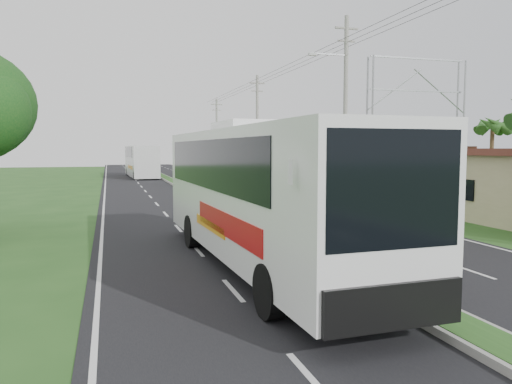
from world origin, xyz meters
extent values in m
plane|color=#254E1C|center=(0.00, 0.00, 0.00)|extent=(180.00, 180.00, 0.00)
cube|color=black|center=(0.00, 20.00, 0.01)|extent=(14.00, 160.00, 0.02)
cube|color=gray|center=(0.00, 20.00, 0.10)|extent=(1.20, 160.00, 0.17)
cube|color=#254E1C|center=(0.00, 20.00, 0.18)|extent=(0.95, 160.00, 0.02)
cube|color=silver|center=(-6.70, 20.00, 0.00)|extent=(0.12, 160.00, 0.01)
cube|color=silver|center=(6.70, 20.00, 0.00)|extent=(0.12, 160.00, 0.01)
cube|color=tan|center=(14.00, 22.00, 1.68)|extent=(7.00, 10.00, 3.35)
cube|color=#5D2C21|center=(14.00, 22.00, 3.51)|extent=(7.60, 10.60, 0.32)
cube|color=tan|center=(14.00, 36.00, 1.75)|extent=(8.00, 11.00, 3.50)
cube|color=#5D2C21|center=(14.00, 36.00, 3.66)|extent=(8.60, 11.60, 0.32)
cylinder|color=#473321|center=(9.40, 12.00, 2.30)|extent=(0.26, 0.26, 4.60)
cylinder|color=#473321|center=(8.80, 19.00, 2.70)|extent=(0.26, 0.26, 5.40)
cylinder|color=#473321|center=(9.30, 28.00, 2.40)|extent=(0.26, 0.26, 4.80)
cylinder|color=#473321|center=(17.50, 15.00, 2.60)|extent=(0.26, 0.26, 5.20)
cylinder|color=gray|center=(8.50, 18.00, 6.00)|extent=(0.28, 0.28, 12.00)
cube|color=gray|center=(8.50, 18.00, 11.20)|extent=(1.60, 0.12, 0.12)
cube|color=gray|center=(8.50, 18.00, 10.40)|extent=(1.20, 0.10, 0.10)
cube|color=gray|center=(7.30, 18.00, 9.50)|extent=(2.40, 0.10, 0.10)
cylinder|color=gray|center=(8.50, 38.00, 5.50)|extent=(0.28, 0.28, 11.00)
cube|color=gray|center=(8.50, 38.00, 10.20)|extent=(1.60, 0.12, 0.12)
cube|color=gray|center=(8.50, 38.00, 9.40)|extent=(1.20, 0.10, 0.10)
cylinder|color=gray|center=(8.50, 58.00, 5.25)|extent=(0.28, 0.28, 10.50)
cube|color=gray|center=(8.50, 58.00, 9.70)|extent=(1.60, 0.12, 0.12)
cube|color=gray|center=(8.50, 58.00, 8.90)|extent=(1.20, 0.10, 0.10)
cylinder|color=gray|center=(17.00, 29.50, 6.00)|extent=(0.18, 0.18, 12.00)
cylinder|color=gray|center=(27.00, 29.50, 6.00)|extent=(0.18, 0.18, 12.00)
cylinder|color=gray|center=(17.00, 30.50, 6.00)|extent=(0.18, 0.18, 12.00)
cylinder|color=gray|center=(27.00, 30.50, 6.00)|extent=(0.18, 0.18, 12.00)
cube|color=gray|center=(22.00, 30.00, 6.00)|extent=(10.00, 0.14, 0.14)
cube|color=gray|center=(22.00, 30.00, 9.00)|extent=(10.00, 0.14, 0.14)
cube|color=gray|center=(22.00, 30.00, 12.00)|extent=(10.00, 0.14, 0.14)
cube|color=white|center=(-2.17, 2.13, 2.28)|extent=(3.36, 13.60, 3.54)
cube|color=black|center=(-2.20, 2.81, 3.06)|extent=(3.30, 10.91, 1.42)
cube|color=black|center=(-1.90, -4.55, 2.85)|extent=(2.54, 0.24, 1.98)
cube|color=#B40F10|center=(-2.12, 0.78, 1.57)|extent=(3.10, 5.96, 0.62)
cube|color=orange|center=(-2.19, 2.47, 1.29)|extent=(3.00, 3.49, 0.28)
cube|color=white|center=(-2.23, 3.48, 4.21)|extent=(1.68, 2.76, 0.32)
cylinder|color=black|center=(-3.27, -2.19, 0.59)|extent=(0.41, 1.18, 1.17)
cylinder|color=black|center=(-0.73, -2.09, 0.59)|extent=(0.41, 1.18, 1.17)
cylinder|color=black|center=(-3.59, 5.68, 0.59)|extent=(0.41, 1.18, 1.17)
cylinder|color=black|center=(-1.05, 5.78, 0.59)|extent=(0.41, 1.18, 1.17)
cube|color=silver|center=(-2.51, 50.71, 1.99)|extent=(3.35, 13.20, 3.65)
cube|color=black|center=(-2.53, 51.28, 3.09)|extent=(3.27, 9.79, 1.24)
cube|color=orange|center=(-2.46, 49.58, 1.30)|extent=(3.14, 6.37, 0.40)
cylinder|color=black|center=(-3.55, 45.26, 0.55)|extent=(0.38, 1.11, 1.09)
cylinder|color=black|center=(-1.05, 45.35, 0.55)|extent=(0.38, 1.11, 1.09)
cylinder|color=black|center=(-3.95, 55.50, 0.55)|extent=(0.38, 1.11, 1.09)
cylinder|color=black|center=(-1.44, 55.60, 0.55)|extent=(0.38, 1.11, 1.09)
imported|color=black|center=(-1.08, 8.62, 0.55)|extent=(1.90, 1.20, 1.11)
imported|color=maroon|center=(-1.08, 8.62, 1.45)|extent=(0.77, 0.65, 1.80)
camera|label=1|loc=(-6.39, -11.73, 3.52)|focal=35.00mm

